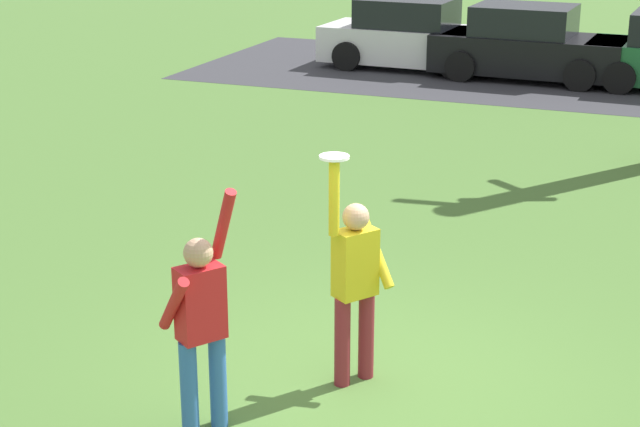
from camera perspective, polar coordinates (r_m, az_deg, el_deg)
ground_plane at (r=8.99m, az=2.60°, el=-9.61°), size 120.00×120.00×0.00m
person_catcher at (r=8.62m, az=2.01°, el=-3.67°), size 0.53×0.59×2.08m
person_defender at (r=7.90m, az=-6.77°, el=-5.99°), size 0.62×0.66×2.04m
frisbee_disc at (r=8.14m, az=0.82°, el=3.23°), size 0.25×0.25×0.02m
parked_car_white at (r=23.52m, az=5.21°, el=9.98°), size 4.17×2.17×1.59m
parked_car_black at (r=22.62m, az=11.71°, el=9.32°), size 4.17×2.17×1.59m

